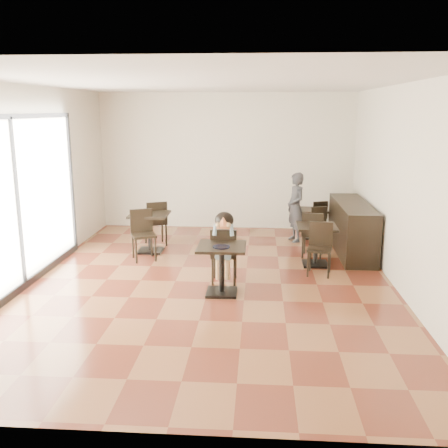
# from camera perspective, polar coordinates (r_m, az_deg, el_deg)

# --- Properties ---
(floor) EXTENTS (6.00, 8.00, 0.01)m
(floor) POSITION_cam_1_polar(r_m,az_deg,el_deg) (8.35, -1.58, -6.64)
(floor) COLOR brown
(floor) RESTS_ON ground
(ceiling) EXTENTS (6.00, 8.00, 0.01)m
(ceiling) POSITION_cam_1_polar(r_m,az_deg,el_deg) (7.88, -1.73, 15.85)
(ceiling) COLOR silver
(ceiling) RESTS_ON floor
(wall_back) EXTENTS (6.00, 0.01, 3.20)m
(wall_back) POSITION_cam_1_polar(r_m,az_deg,el_deg) (11.92, 0.26, 7.15)
(wall_back) COLOR beige
(wall_back) RESTS_ON floor
(wall_front) EXTENTS (6.00, 0.01, 3.20)m
(wall_front) POSITION_cam_1_polar(r_m,az_deg,el_deg) (4.09, -7.20, -4.18)
(wall_front) COLOR beige
(wall_front) RESTS_ON floor
(wall_left) EXTENTS (0.01, 8.00, 3.20)m
(wall_left) POSITION_cam_1_polar(r_m,az_deg,el_deg) (8.78, -21.58, 4.18)
(wall_left) COLOR beige
(wall_left) RESTS_ON floor
(wall_right) EXTENTS (0.01, 8.00, 3.20)m
(wall_right) POSITION_cam_1_polar(r_m,az_deg,el_deg) (8.23, 19.67, 3.80)
(wall_right) COLOR beige
(wall_right) RESTS_ON floor
(storefront_window) EXTENTS (0.04, 4.50, 2.60)m
(storefront_window) POSITION_cam_1_polar(r_m,az_deg,el_deg) (8.36, -22.73, 2.29)
(storefront_window) COLOR white
(storefront_window) RESTS_ON floor
(child_table) EXTENTS (0.74, 0.74, 0.78)m
(child_table) POSITION_cam_1_polar(r_m,az_deg,el_deg) (7.72, -0.26, -5.26)
(child_table) COLOR black
(child_table) RESTS_ON floor
(child_chair) EXTENTS (0.42, 0.42, 0.93)m
(child_chair) POSITION_cam_1_polar(r_m,az_deg,el_deg) (8.22, 0.02, -3.54)
(child_chair) COLOR black
(child_chair) RESTS_ON floor
(child) EXTENTS (0.42, 0.59, 1.18)m
(child) POSITION_cam_1_polar(r_m,az_deg,el_deg) (8.19, 0.02, -2.73)
(child) COLOR gray
(child) RESTS_ON child_chair
(plate) EXTENTS (0.26, 0.26, 0.02)m
(plate) POSITION_cam_1_polar(r_m,az_deg,el_deg) (7.51, -0.32, -2.62)
(plate) COLOR black
(plate) RESTS_ON child_table
(pizza_slice) EXTENTS (0.27, 0.21, 0.06)m
(pizza_slice) POSITION_cam_1_polar(r_m,az_deg,el_deg) (7.90, -0.07, -0.09)
(pizza_slice) COLOR #D7B571
(pizza_slice) RESTS_ON child
(adult_patron) EXTENTS (0.52, 0.63, 1.50)m
(adult_patron) POSITION_cam_1_polar(r_m,az_deg,el_deg) (10.86, 8.19, 1.91)
(adult_patron) COLOR #35353A
(adult_patron) RESTS_ON floor
(cafe_table_mid) EXTENTS (0.83, 0.83, 0.75)m
(cafe_table_mid) POSITION_cam_1_polar(r_m,az_deg,el_deg) (9.29, 10.46, -2.42)
(cafe_table_mid) COLOR black
(cafe_table_mid) RESTS_ON floor
(cafe_table_left) EXTENTS (0.98, 0.98, 0.79)m
(cafe_table_left) POSITION_cam_1_polar(r_m,az_deg,el_deg) (10.10, -8.46, -0.98)
(cafe_table_left) COLOR black
(cafe_table_left) RESTS_ON floor
(cafe_table_back) EXTENTS (0.79, 0.79, 0.65)m
(cafe_table_back) POSITION_cam_1_polar(r_m,az_deg,el_deg) (11.27, 10.10, 0.06)
(cafe_table_back) COLOR black
(cafe_table_back) RESTS_ON floor
(chair_mid_a) EXTENTS (0.48, 0.48, 0.90)m
(chair_mid_a) POSITION_cam_1_polar(r_m,az_deg,el_deg) (9.80, 10.13, -1.15)
(chair_mid_a) COLOR black
(chair_mid_a) RESTS_ON floor
(chair_mid_b) EXTENTS (0.48, 0.48, 0.90)m
(chair_mid_b) POSITION_cam_1_polar(r_m,az_deg,el_deg) (8.74, 10.86, -2.89)
(chair_mid_b) COLOR black
(chair_mid_b) RESTS_ON floor
(chair_left_a) EXTENTS (0.56, 0.56, 0.95)m
(chair_left_a) POSITION_cam_1_polar(r_m,az_deg,el_deg) (10.60, -7.84, 0.15)
(chair_left_a) COLOR black
(chair_left_a) RESTS_ON floor
(chair_left_b) EXTENTS (0.56, 0.56, 0.95)m
(chair_left_b) POSITION_cam_1_polar(r_m,az_deg,el_deg) (9.56, -9.17, -1.31)
(chair_left_b) COLOR black
(chair_left_b) RESTS_ON floor
(chair_back_a) EXTENTS (0.45, 0.45, 0.79)m
(chair_back_a) POSITION_cam_1_polar(r_m,az_deg,el_deg) (11.66, 10.56, 0.80)
(chair_back_a) COLOR black
(chair_back_a) RESTS_ON floor
(chair_back_b) EXTENTS (0.45, 0.45, 0.79)m
(chair_back_b) POSITION_cam_1_polar(r_m,az_deg,el_deg) (10.74, 11.11, -0.26)
(chair_back_b) COLOR black
(chair_back_b) RESTS_ON floor
(service_counter) EXTENTS (0.60, 2.40, 1.00)m
(service_counter) POSITION_cam_1_polar(r_m,az_deg,el_deg) (10.27, 14.41, -0.42)
(service_counter) COLOR black
(service_counter) RESTS_ON floor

